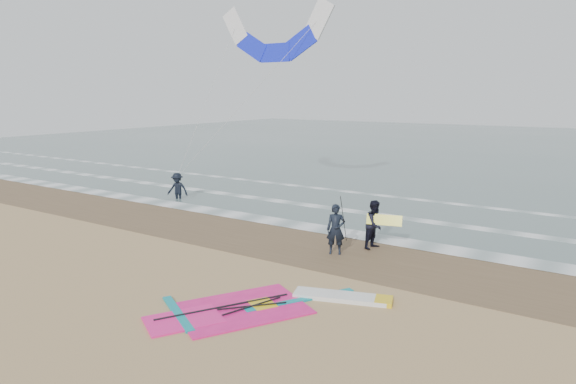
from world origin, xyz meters
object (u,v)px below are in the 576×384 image
Objects in this scene: windsurf_rig at (269,306)px; person_standing at (336,229)px; surf_kite at (275,38)px; person_wading at (177,183)px; person_walking at (375,224)px.

windsurf_rig is 3.11× the size of person_standing.
surf_kite reaches higher than person_standing.
surf_kite is (-8.02, 11.91, 8.54)m from windsurf_rig.
person_wading is 9.38m from surf_kite.
windsurf_rig is 3.10× the size of person_walking.
windsurf_rig is 3.14× the size of person_wading.
person_standing is at bearing -42.66° from surf_kite.
person_standing is 1.01× the size of person_wading.
surf_kite is at bearing 68.64° from person_walking.
person_standing is 0.20× the size of surf_kite.
surf_kite reaches higher than person_walking.
person_wading is at bearing 90.46° from person_walking.
person_standing is at bearing -37.86° from person_wading.
person_wading is (-12.82, 2.49, -0.01)m from person_walking.
person_standing reaches higher than windsurf_rig.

